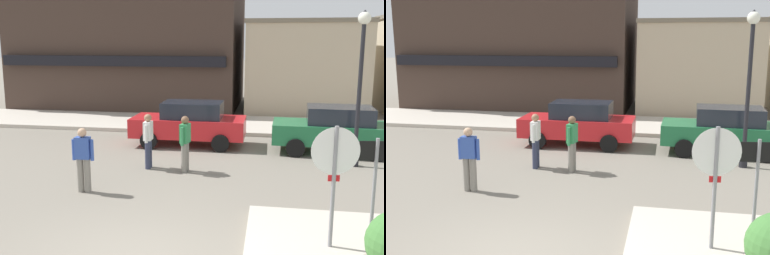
% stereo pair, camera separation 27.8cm
% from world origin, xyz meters
% --- Properties ---
extents(kerb_far, '(80.00, 4.00, 0.15)m').
position_xyz_m(kerb_far, '(0.00, 12.61, 0.07)').
color(kerb_far, beige).
rests_on(kerb_far, ground).
extents(stop_sign, '(0.82, 0.12, 2.30)m').
position_xyz_m(stop_sign, '(3.19, 1.03, 1.52)').
color(stop_sign, gray).
rests_on(stop_sign, ground).
extents(one_way_sign, '(0.60, 0.09, 2.10)m').
position_xyz_m(one_way_sign, '(3.86, 1.11, 1.33)').
color(one_way_sign, gray).
rests_on(one_way_sign, ground).
extents(lamp_post, '(0.36, 0.36, 4.54)m').
position_xyz_m(lamp_post, '(4.60, 6.99, 2.96)').
color(lamp_post, black).
rests_on(lamp_post, ground).
extents(parked_car_nearest, '(4.00, 1.88, 1.56)m').
position_xyz_m(parked_car_nearest, '(-0.74, 8.83, 0.81)').
color(parked_car_nearest, red).
rests_on(parked_car_nearest, ground).
extents(parked_car_second, '(4.07, 2.01, 1.56)m').
position_xyz_m(parked_car_second, '(4.22, 8.55, 0.81)').
color(parked_car_second, '#1E6B3D').
rests_on(parked_car_second, ground).
extents(pedestrian_crossing_near, '(0.23, 0.55, 1.61)m').
position_xyz_m(pedestrian_crossing_near, '(-1.39, 5.71, 0.87)').
color(pedestrian_crossing_near, '#2D334C').
rests_on(pedestrian_crossing_near, ground).
extents(pedestrian_crossing_far, '(0.55, 0.24, 1.61)m').
position_xyz_m(pedestrian_crossing_far, '(-2.40, 3.40, 0.87)').
color(pedestrian_crossing_far, gray).
rests_on(pedestrian_crossing_far, ground).
extents(pedestrian_kerb_side, '(0.28, 0.56, 1.61)m').
position_xyz_m(pedestrian_kerb_side, '(-0.27, 5.55, 0.87)').
color(pedestrian_kerb_side, gray).
rests_on(pedestrian_kerb_side, ground).
extents(building_corner_shop, '(12.23, 8.67, 8.43)m').
position_xyz_m(building_corner_shop, '(-5.68, 18.70, 4.22)').
color(building_corner_shop, '#3D2D26').
rests_on(building_corner_shop, ground).
extents(building_storefront_left_near, '(5.94, 6.73, 4.69)m').
position_xyz_m(building_storefront_left_near, '(3.73, 18.18, 2.35)').
color(building_storefront_left_near, tan).
rests_on(building_storefront_left_near, ground).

